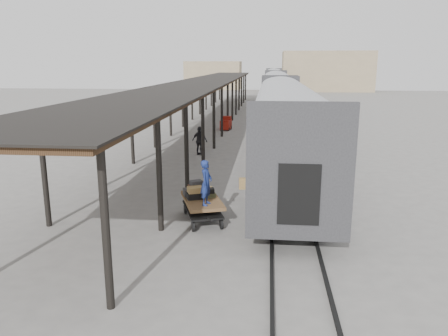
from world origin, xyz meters
TOP-DOWN VIEW (x-y plane):
  - ground at (0.00, 0.00)m, footprint 160.00×160.00m
  - train at (3.19, 33.79)m, footprint 3.45×76.01m
  - canopy at (-3.40, 24.00)m, footprint 4.90×64.30m
  - rails at (3.20, 34.00)m, footprint 1.54×150.00m
  - building_far at (14.00, 78.00)m, footprint 18.00×10.00m
  - building_left at (-10.00, 82.00)m, footprint 12.00×8.00m
  - baggage_cart at (-0.05, -0.95)m, footprint 1.96×2.68m
  - suitcase_stack at (-0.25, -0.65)m, footprint 1.32×1.36m
  - luggage_tug at (-1.36, 21.50)m, footprint 0.96×1.41m
  - porter at (0.20, -1.60)m, footprint 0.48×0.64m
  - pedestrian at (-1.97, 10.77)m, footprint 1.16×0.82m

SIDE VIEW (x-z plane):
  - ground at x=0.00m, z-range 0.00..0.00m
  - rails at x=3.20m, z-range 0.00..0.12m
  - luggage_tug at x=-1.36m, z-range -0.05..1.12m
  - baggage_cart at x=-0.05m, z-range 0.22..1.08m
  - pedestrian at x=-1.97m, z-range 0.00..1.82m
  - suitcase_stack at x=-0.25m, z-range 0.77..1.35m
  - porter at x=0.20m, z-range 0.86..2.45m
  - train at x=3.19m, z-range 0.69..4.70m
  - building_left at x=-10.00m, z-range 0.00..6.00m
  - building_far at x=14.00m, z-range 0.00..8.00m
  - canopy at x=-3.40m, z-range 1.93..6.08m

